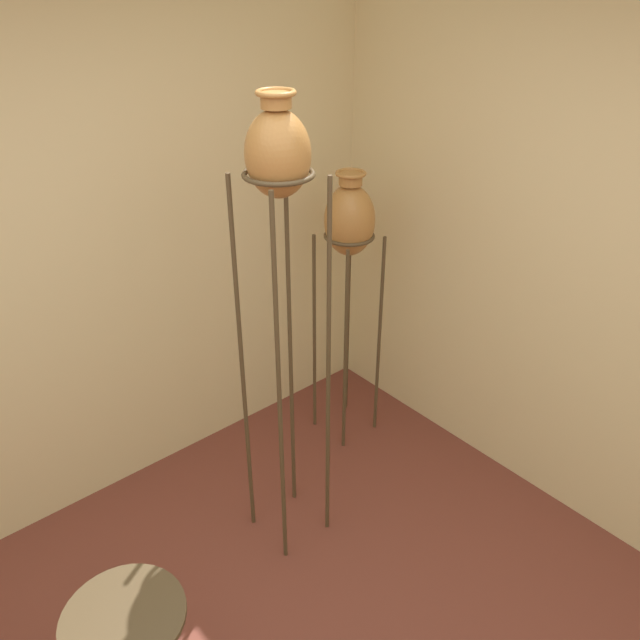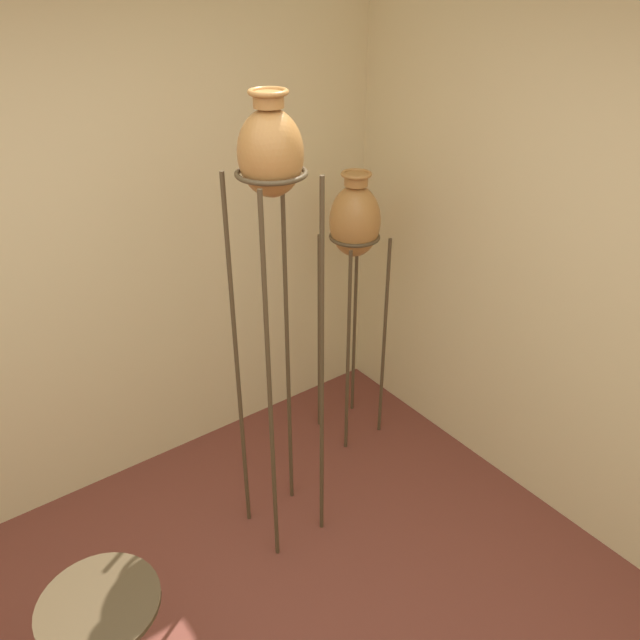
# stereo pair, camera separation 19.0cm
# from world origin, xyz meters

# --- Properties ---
(wall_back) EXTENTS (7.86, 0.06, 2.70)m
(wall_back) POSITION_xyz_m (0.00, 1.96, 1.35)
(wall_back) COLOR beige
(wall_back) RESTS_ON ground_plane
(vase_stand_tall) EXTENTS (0.30, 0.30, 2.17)m
(vase_stand_tall) POSITION_xyz_m (0.71, 1.04, 1.83)
(vase_stand_tall) COLOR #473823
(vase_stand_tall) RESTS_ON ground_plane
(vase_stand_medium) EXTENTS (0.29, 0.29, 1.64)m
(vase_stand_medium) POSITION_xyz_m (1.47, 1.45, 1.34)
(vase_stand_medium) COLOR #473823
(vase_stand_medium) RESTS_ON ground_plane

